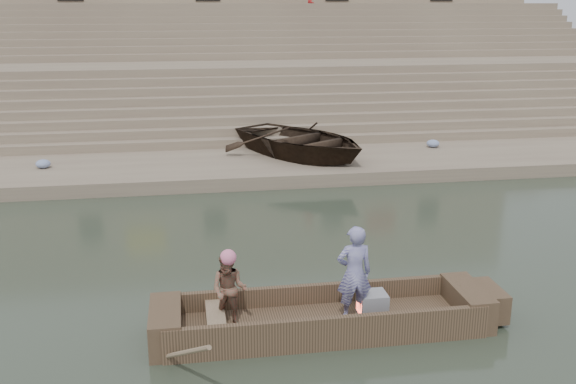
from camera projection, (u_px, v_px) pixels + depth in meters
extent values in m
plane|color=#242E22|center=(365.00, 267.00, 13.41)|extent=(120.00, 120.00, 0.00)
cube|color=gray|center=(298.00, 166.00, 20.92)|extent=(32.00, 4.00, 0.40)
cube|color=gray|center=(267.00, 96.00, 27.69)|extent=(32.00, 3.00, 2.80)
cube|color=gray|center=(249.00, 55.00, 33.98)|extent=(32.00, 3.00, 5.20)
cube|color=gray|center=(287.00, 146.00, 23.01)|extent=(32.00, 0.50, 0.70)
cube|color=gray|center=(284.00, 139.00, 23.44)|extent=(32.00, 0.50, 1.00)
cube|color=gray|center=(282.00, 133.00, 23.88)|extent=(32.00, 0.50, 1.30)
cube|color=gray|center=(280.00, 126.00, 24.31)|extent=(32.00, 0.50, 1.60)
cube|color=gray|center=(278.00, 120.00, 24.74)|extent=(32.00, 0.50, 1.90)
cube|color=gray|center=(276.00, 114.00, 25.17)|extent=(32.00, 0.50, 2.20)
cube|color=gray|center=(275.00, 108.00, 25.60)|extent=(32.00, 0.50, 2.50)
cube|color=gray|center=(273.00, 102.00, 26.03)|extent=(32.00, 0.50, 2.80)
cube|color=gray|center=(262.00, 88.00, 29.30)|extent=(32.00, 0.50, 3.10)
cube|color=gray|center=(261.00, 83.00, 29.74)|extent=(32.00, 0.50, 3.40)
cube|color=gray|center=(259.00, 78.00, 30.17)|extent=(32.00, 0.50, 3.70)
cube|color=gray|center=(258.00, 74.00, 30.60)|extent=(32.00, 0.50, 4.00)
cube|color=gray|center=(257.00, 70.00, 31.03)|extent=(32.00, 0.50, 4.30)
cube|color=gray|center=(255.00, 66.00, 31.46)|extent=(32.00, 0.50, 4.60)
cube|color=gray|center=(254.00, 62.00, 31.89)|extent=(32.00, 0.50, 4.90)
cube|color=gray|center=(253.00, 58.00, 32.32)|extent=(32.00, 0.50, 5.20)
cube|color=brown|center=(322.00, 325.00, 10.80)|extent=(5.00, 1.30, 0.22)
cube|color=brown|center=(330.00, 334.00, 10.16)|extent=(5.20, 0.12, 0.56)
cube|color=brown|center=(315.00, 299.00, 11.34)|extent=(5.20, 0.12, 0.56)
cube|color=brown|center=(166.00, 326.00, 10.35)|extent=(0.50, 1.30, 0.60)
cube|color=brown|center=(467.00, 303.00, 11.14)|extent=(0.50, 1.30, 0.60)
cube|color=brown|center=(489.00, 301.00, 11.19)|extent=(0.35, 0.90, 0.50)
cube|color=#937A5B|center=(216.00, 317.00, 10.44)|extent=(0.30, 1.20, 0.08)
cylinder|color=#937A5B|center=(175.00, 354.00, 9.52)|extent=(1.03, 2.10, 1.36)
sphere|color=pink|center=(228.00, 257.00, 10.23)|extent=(0.26, 0.26, 0.26)
imported|color=navy|center=(354.00, 273.00, 10.57)|extent=(0.60, 0.40, 1.62)
imported|color=#226647|center=(229.00, 290.00, 10.39)|extent=(0.72, 0.64, 1.24)
cube|color=gray|center=(372.00, 304.00, 10.84)|extent=(0.46, 0.42, 0.40)
cube|color=#E5593F|center=(360.00, 305.00, 10.81)|extent=(0.04, 0.34, 0.32)
imported|color=#2D2116|center=(301.00, 140.00, 21.16)|extent=(5.95, 6.37, 1.07)
ellipsoid|color=#3F5999|center=(433.00, 143.00, 22.60)|extent=(0.44, 0.44, 0.26)
ellipsoid|color=#3F5999|center=(43.00, 164.00, 19.76)|extent=(0.44, 0.44, 0.26)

